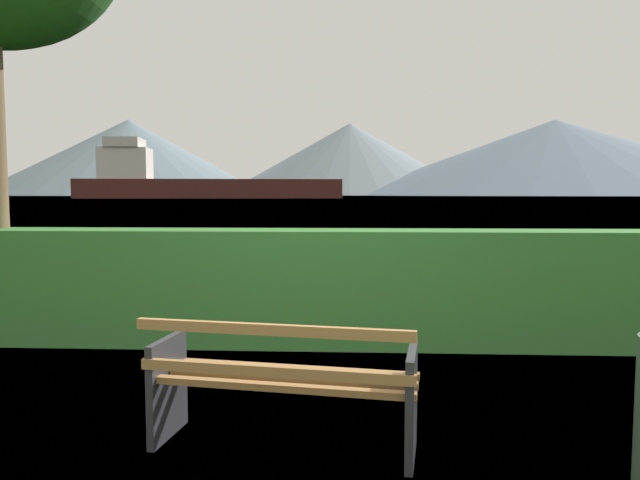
{
  "coord_description": "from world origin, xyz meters",
  "views": [
    {
      "loc": [
        0.41,
        -3.69,
        1.63
      ],
      "look_at": [
        0.0,
        4.46,
        0.99
      ],
      "focal_mm": 33.08,
      "sensor_mm": 36.0,
      "label": 1
    }
  ],
  "objects": [
    {
      "name": "ground_plane",
      "position": [
        0.0,
        0.0,
        0.0
      ],
      "size": [
        1400.0,
        1400.0,
        0.0
      ],
      "primitive_type": "plane",
      "color": "#567A38"
    },
    {
      "name": "water_surface",
      "position": [
        0.0,
        307.99,
        0.0
      ],
      "size": [
        620.0,
        620.0,
        0.0
      ],
      "primitive_type": "plane",
      "color": "#7A99A8",
      "rests_on": "ground_plane"
    },
    {
      "name": "park_bench",
      "position": [
        -0.01,
        -0.06,
        0.43
      ],
      "size": [
        1.76,
        0.82,
        0.87
      ],
      "color": "#A0703F",
      "rests_on": "ground_plane"
    },
    {
      "name": "hedge_row",
      "position": [
        0.0,
        2.61,
        0.62
      ],
      "size": [
        10.56,
        0.67,
        1.24
      ],
      "primitive_type": "cube",
      "color": "#387A33",
      "rests_on": "ground_plane"
    },
    {
      "name": "cargo_ship_large",
      "position": [
        -52.73,
        191.07,
        5.52
      ],
      "size": [
        87.87,
        25.05,
        19.72
      ],
      "color": "#471E19",
      "rests_on": "water_surface"
    },
    {
      "name": "distant_hills",
      "position": [
        49.67,
        553.08,
        34.6
      ],
      "size": [
        706.38,
        382.58,
        71.44
      ],
      "color": "slate",
      "rests_on": "ground_plane"
    }
  ]
}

